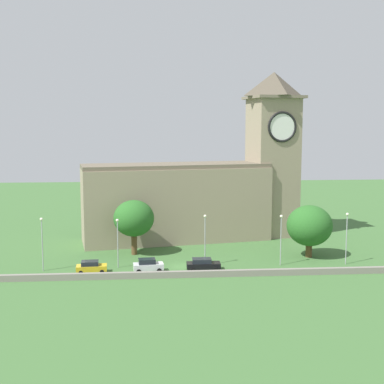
{
  "coord_description": "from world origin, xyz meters",
  "views": [
    {
      "loc": [
        -4.5,
        -74.1,
        20.61
      ],
      "look_at": [
        1.86,
        7.0,
        10.05
      ],
      "focal_mm": 49.12,
      "sensor_mm": 36.0,
      "label": 1
    }
  ],
  "objects_px": {
    "car_white": "(148,265)",
    "streetlamp_east_end": "(347,230)",
    "tree_by_tower": "(134,219)",
    "church": "(207,186)",
    "streetlamp_west_mid": "(118,235)",
    "streetlamp_east_mid": "(281,232)",
    "tree_churchyard": "(309,226)",
    "car_black": "(203,264)",
    "streetlamp_central": "(205,232)",
    "car_yellow": "(91,267)",
    "streetlamp_west_end": "(42,236)"
  },
  "relations": [
    {
      "from": "church",
      "to": "streetlamp_east_mid",
      "type": "relative_size",
      "value": 5.36
    },
    {
      "from": "church",
      "to": "streetlamp_central",
      "type": "xyz_separation_m",
      "value": [
        -2.3,
        -18.6,
        -4.48
      ]
    },
    {
      "from": "streetlamp_east_mid",
      "to": "tree_churchyard",
      "type": "bearing_deg",
      "value": 37.92
    },
    {
      "from": "car_yellow",
      "to": "car_white",
      "type": "distance_m",
      "value": 7.9
    },
    {
      "from": "car_yellow",
      "to": "car_black",
      "type": "height_order",
      "value": "car_yellow"
    },
    {
      "from": "church",
      "to": "tree_by_tower",
      "type": "xyz_separation_m",
      "value": [
        -12.83,
        -11.05,
        -3.68
      ]
    },
    {
      "from": "streetlamp_east_end",
      "to": "streetlamp_central",
      "type": "bearing_deg",
      "value": 177.88
    },
    {
      "from": "streetlamp_east_mid",
      "to": "car_black",
      "type": "bearing_deg",
      "value": -171.74
    },
    {
      "from": "car_black",
      "to": "tree_churchyard",
      "type": "xyz_separation_m",
      "value": [
        17.19,
        6.03,
        4.11
      ]
    },
    {
      "from": "streetlamp_west_mid",
      "to": "car_white",
      "type": "bearing_deg",
      "value": -30.96
    },
    {
      "from": "car_yellow",
      "to": "streetlamp_west_end",
      "type": "height_order",
      "value": "streetlamp_west_end"
    },
    {
      "from": "church",
      "to": "streetlamp_west_end",
      "type": "height_order",
      "value": "church"
    },
    {
      "from": "car_black",
      "to": "streetlamp_west_mid",
      "type": "distance_m",
      "value": 12.92
    },
    {
      "from": "car_black",
      "to": "streetlamp_central",
      "type": "relative_size",
      "value": 0.64
    },
    {
      "from": "streetlamp_east_mid",
      "to": "tree_churchyard",
      "type": "xyz_separation_m",
      "value": [
        5.58,
        4.35,
        0.0
      ]
    },
    {
      "from": "streetlamp_west_mid",
      "to": "streetlamp_west_end",
      "type": "bearing_deg",
      "value": -174.94
    },
    {
      "from": "car_yellow",
      "to": "streetlamp_east_end",
      "type": "height_order",
      "value": "streetlamp_east_end"
    },
    {
      "from": "car_yellow",
      "to": "streetlamp_central",
      "type": "height_order",
      "value": "streetlamp_central"
    },
    {
      "from": "church",
      "to": "streetlamp_east_end",
      "type": "distance_m",
      "value": 27.2
    },
    {
      "from": "car_white",
      "to": "streetlamp_west_end",
      "type": "distance_m",
      "value": 15.43
    },
    {
      "from": "car_white",
      "to": "streetlamp_east_end",
      "type": "height_order",
      "value": "streetlamp_east_end"
    },
    {
      "from": "car_black",
      "to": "church",
      "type": "bearing_deg",
      "value": 82.31
    },
    {
      "from": "tree_churchyard",
      "to": "car_black",
      "type": "bearing_deg",
      "value": -160.66
    },
    {
      "from": "church",
      "to": "streetlamp_central",
      "type": "distance_m",
      "value": 19.27
    },
    {
      "from": "car_white",
      "to": "streetlamp_west_end",
      "type": "xyz_separation_m",
      "value": [
        -14.79,
        1.67,
        4.09
      ]
    },
    {
      "from": "car_white",
      "to": "streetlamp_east_end",
      "type": "relative_size",
      "value": 0.56
    },
    {
      "from": "church",
      "to": "car_yellow",
      "type": "height_order",
      "value": "church"
    },
    {
      "from": "church",
      "to": "streetlamp_west_mid",
      "type": "distance_m",
      "value": 24.3
    },
    {
      "from": "streetlamp_west_mid",
      "to": "streetlamp_east_mid",
      "type": "bearing_deg",
      "value": -1.35
    },
    {
      "from": "church",
      "to": "car_white",
      "type": "height_order",
      "value": "church"
    },
    {
      "from": "car_yellow",
      "to": "car_white",
      "type": "height_order",
      "value": "car_white"
    },
    {
      "from": "streetlamp_west_end",
      "to": "streetlamp_east_end",
      "type": "bearing_deg",
      "value": 0.17
    },
    {
      "from": "church",
      "to": "tree_by_tower",
      "type": "relative_size",
      "value": 4.6
    },
    {
      "from": "car_black",
      "to": "streetlamp_west_end",
      "type": "relative_size",
      "value": 0.63
    },
    {
      "from": "car_white",
      "to": "streetlamp_west_mid",
      "type": "bearing_deg",
      "value": 149.04
    },
    {
      "from": "streetlamp_west_end",
      "to": "streetlamp_west_mid",
      "type": "xyz_separation_m",
      "value": [
        10.47,
        0.93,
        -0.28
      ]
    },
    {
      "from": "car_white",
      "to": "tree_churchyard",
      "type": "bearing_deg",
      "value": 14.33
    },
    {
      "from": "car_yellow",
      "to": "streetlamp_central",
      "type": "bearing_deg",
      "value": 8.59
    },
    {
      "from": "church",
      "to": "car_black",
      "type": "height_order",
      "value": "church"
    },
    {
      "from": "streetlamp_central",
      "to": "streetlamp_east_end",
      "type": "height_order",
      "value": "streetlamp_east_end"
    },
    {
      "from": "streetlamp_west_mid",
      "to": "tree_churchyard",
      "type": "height_order",
      "value": "tree_churchyard"
    },
    {
      "from": "car_white",
      "to": "streetlamp_west_mid",
      "type": "distance_m",
      "value": 6.32
    },
    {
      "from": "streetlamp_east_end",
      "to": "tree_churchyard",
      "type": "bearing_deg",
      "value": 132.45
    },
    {
      "from": "car_white",
      "to": "streetlamp_central",
      "type": "distance_m",
      "value": 9.59
    },
    {
      "from": "streetlamp_central",
      "to": "streetlamp_east_mid",
      "type": "xyz_separation_m",
      "value": [
        11.1,
        -0.54,
        -0.05
      ]
    },
    {
      "from": "church",
      "to": "streetlamp_west_mid",
      "type": "xyz_separation_m",
      "value": [
        -14.92,
        -18.58,
        -4.73
      ]
    },
    {
      "from": "car_white",
      "to": "tree_by_tower",
      "type": "bearing_deg",
      "value": 102.42
    },
    {
      "from": "tree_by_tower",
      "to": "car_white",
      "type": "bearing_deg",
      "value": -77.58
    },
    {
      "from": "car_white",
      "to": "tree_by_tower",
      "type": "distance_m",
      "value": 11.45
    },
    {
      "from": "streetlamp_west_end",
      "to": "streetlamp_west_mid",
      "type": "bearing_deg",
      "value": 5.06
    }
  ]
}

